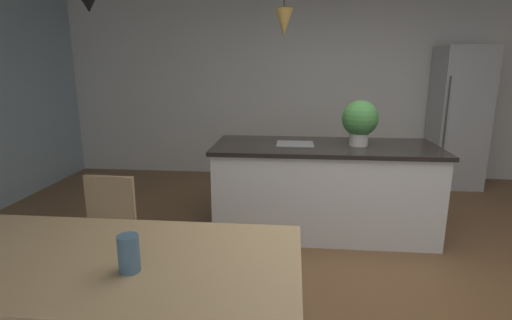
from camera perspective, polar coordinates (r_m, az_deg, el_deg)
name	(u,v)px	position (r m, az deg, el deg)	size (l,w,h in m)	color
ground_plane	(370,291)	(3.27, 16.31, -17.88)	(10.00, 8.40, 0.04)	brown
wall_back_kitchen	(336,87)	(6.03, 11.53, 10.45)	(10.00, 0.12, 2.70)	white
dining_table	(103,269)	(2.13, -21.38, -14.64)	(1.94, 0.96, 0.75)	tan
chair_far_left	(104,233)	(3.08, -21.28, -9.94)	(0.41, 0.41, 0.87)	tan
kitchen_island	(323,188)	(4.00, 9.78, -4.00)	(2.18, 0.90, 0.91)	silver
refrigerator	(458,118)	(6.07, 27.34, 5.47)	(0.64, 0.67, 1.91)	#B2B5B7
pendant_over_island_main	(284,22)	(3.82, 4.08, 19.38)	(0.17, 0.17, 0.78)	black
potted_plant_on_island	(360,120)	(3.89, 14.91, 5.63)	(0.34, 0.34, 0.44)	beige
vase_on_dining_table	(129,253)	(1.90, -18.06, -12.83)	(0.10, 0.10, 0.17)	slate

